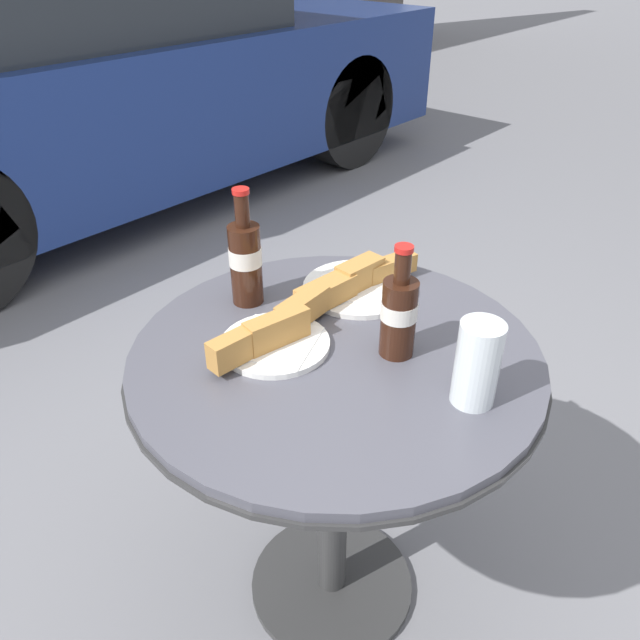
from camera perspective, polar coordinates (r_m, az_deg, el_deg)
The scene contains 8 objects.
ground_plane at distance 1.73m, azimuth 1.07°, elevation -23.04°, with size 30.00×30.00×0.00m, color slate.
bistro_table at distance 1.29m, azimuth 1.33°, elevation -8.26°, with size 0.80×0.80×0.74m.
cola_bottle_left at distance 1.31m, azimuth -6.83°, elevation 5.53°, with size 0.07×0.07×0.25m.
cola_bottle_right at distance 1.15m, azimuth 7.23°, elevation 0.63°, with size 0.07×0.07×0.22m.
drinking_glass at distance 1.06m, azimuth 14.14°, elevation -4.19°, with size 0.08×0.08×0.15m.
lunch_plate_near at distance 1.37m, azimuth 3.36°, elevation 3.36°, with size 0.33×0.25×0.07m.
lunch_plate_far at distance 1.19m, azimuth -4.12°, elevation -1.26°, with size 0.30×0.21×0.07m.
parked_car at distance 3.99m, azimuth -19.89°, elevation 20.36°, with size 4.20×1.73×1.47m.
Camera 1 is at (-0.75, -0.62, 1.43)m, focal length 35.00 mm.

